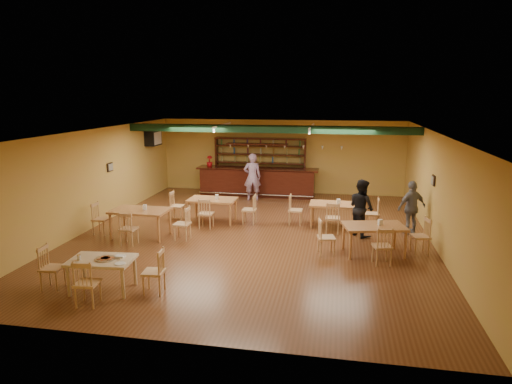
% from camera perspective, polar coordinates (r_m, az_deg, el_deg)
% --- Properties ---
extents(floor, '(12.00, 12.00, 0.00)m').
position_cam_1_polar(floor, '(13.29, -0.29, -5.40)').
color(floor, '#593119').
rests_on(floor, ground).
extents(ceiling_beam, '(10.00, 0.30, 0.25)m').
position_cam_1_polar(ceiling_beam, '(15.47, 1.65, 7.95)').
color(ceiling_beam, black).
rests_on(ceiling_beam, ceiling).
extents(track_rail_left, '(0.05, 2.50, 0.05)m').
position_cam_1_polar(track_rail_left, '(16.42, -4.30, 8.42)').
color(track_rail_left, silver).
rests_on(track_rail_left, ceiling).
extents(track_rail_right, '(0.05, 2.50, 0.05)m').
position_cam_1_polar(track_rail_right, '(15.91, 7.03, 8.24)').
color(track_rail_right, silver).
rests_on(track_rail_right, ceiling).
extents(ac_unit, '(0.34, 0.70, 0.48)m').
position_cam_1_polar(ac_unit, '(18.20, -12.86, 6.66)').
color(ac_unit, silver).
rests_on(ac_unit, wall_left).
extents(picture_left, '(0.04, 0.34, 0.28)m').
position_cam_1_polar(picture_left, '(15.49, -17.97, 3.01)').
color(picture_left, black).
rests_on(picture_left, wall_left).
extents(picture_right, '(0.04, 0.34, 0.28)m').
position_cam_1_polar(picture_right, '(13.40, 21.49, 1.38)').
color(picture_right, black).
rests_on(picture_right, wall_right).
extents(bar_counter, '(4.87, 0.85, 1.13)m').
position_cam_1_polar(bar_counter, '(18.21, 0.17, 1.30)').
color(bar_counter, '#38120B').
rests_on(bar_counter, ground).
extents(back_bar_hutch, '(3.77, 0.40, 2.28)m').
position_cam_1_polar(back_bar_hutch, '(18.73, 0.52, 3.39)').
color(back_bar_hutch, '#38120B').
rests_on(back_bar_hutch, ground).
extents(poinsettia, '(0.32, 0.32, 0.45)m').
position_cam_1_polar(poinsettia, '(18.54, -5.89, 3.90)').
color(poinsettia, '#B01014').
rests_on(poinsettia, bar_counter).
extents(dining_table_a, '(1.52, 0.92, 0.75)m').
position_cam_1_polar(dining_table_a, '(14.59, -5.50, -2.30)').
color(dining_table_a, '#AA6A3C').
rests_on(dining_table_a, ground).
extents(dining_table_b, '(1.46, 0.88, 0.73)m').
position_cam_1_polar(dining_table_b, '(14.23, 9.71, -2.86)').
color(dining_table_b, '#AA6A3C').
rests_on(dining_table_b, ground).
extents(dining_table_c, '(1.63, 1.00, 0.81)m').
position_cam_1_polar(dining_table_c, '(13.42, -14.34, -3.83)').
color(dining_table_c, '#AA6A3C').
rests_on(dining_table_c, ground).
extents(dining_table_d, '(1.70, 1.24, 0.77)m').
position_cam_1_polar(dining_table_d, '(12.02, 14.60, -5.84)').
color(dining_table_d, '#AA6A3C').
rests_on(dining_table_d, ground).
extents(near_table, '(1.37, 0.94, 0.70)m').
position_cam_1_polar(near_table, '(10.10, -18.81, -9.85)').
color(near_table, beige).
rests_on(near_table, ground).
extents(pizza_tray, '(0.44, 0.44, 0.01)m').
position_cam_1_polar(pizza_tray, '(9.93, -18.47, -8.01)').
color(pizza_tray, silver).
rests_on(pizza_tray, near_table).
extents(parmesan_shaker, '(0.08, 0.08, 0.11)m').
position_cam_1_polar(parmesan_shaker, '(10.05, -21.45, -7.70)').
color(parmesan_shaker, '#EAE5C6').
rests_on(parmesan_shaker, near_table).
extents(napkin_stack, '(0.20, 0.15, 0.03)m').
position_cam_1_polar(napkin_stack, '(9.97, -16.78, -7.76)').
color(napkin_stack, white).
rests_on(napkin_stack, near_table).
extents(pizza_server, '(0.33, 0.15, 0.00)m').
position_cam_1_polar(pizza_server, '(9.90, -17.63, -7.96)').
color(pizza_server, silver).
rests_on(pizza_server, pizza_tray).
extents(side_plate, '(0.24, 0.24, 0.01)m').
position_cam_1_polar(side_plate, '(9.58, -16.79, -8.64)').
color(side_plate, white).
rests_on(side_plate, near_table).
extents(patron_bar, '(0.75, 0.59, 1.83)m').
position_cam_1_polar(patron_bar, '(17.36, -0.47, 1.92)').
color(patron_bar, purple).
rests_on(patron_bar, ground).
extents(patron_right_a, '(0.99, 1.02, 1.66)m').
position_cam_1_polar(patron_right_a, '(13.36, 13.16, -1.94)').
color(patron_right_a, black).
rests_on(patron_right_a, ground).
extents(patron_right_b, '(0.99, 0.80, 1.58)m').
position_cam_1_polar(patron_right_b, '(13.96, 19.06, -1.86)').
color(patron_right_b, slate).
rests_on(patron_right_b, ground).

